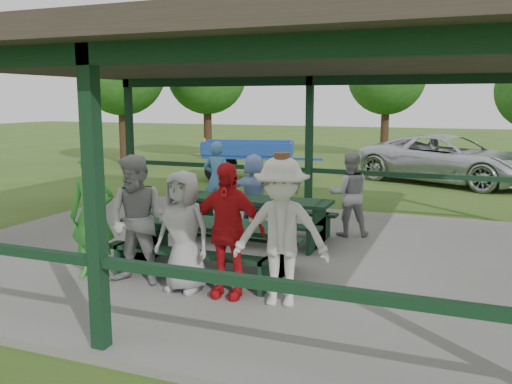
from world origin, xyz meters
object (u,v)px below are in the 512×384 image
at_px(spectator_blue, 217,179).
at_px(contestant_red, 227,230).
at_px(pickup_truck, 448,159).
at_px(spectator_grey, 349,194).
at_px(picnic_table_far, 255,213).
at_px(spectator_lblue, 254,191).
at_px(contestant_grey_left, 138,221).
at_px(contestant_grey_mid, 183,231).
at_px(farm_trailer, 249,159).
at_px(contestant_white_fedora, 281,232).
at_px(contestant_green, 93,216).
at_px(picnic_table_near, 207,240).

bearing_deg(spectator_blue, contestant_red, 109.71).
xyz_separation_m(contestant_red, pickup_truck, (2.22, 11.82, -0.21)).
relative_size(spectator_grey, pickup_truck, 0.29).
height_order(picnic_table_far, spectator_lblue, spectator_lblue).
height_order(contestant_grey_left, contestant_grey_mid, contestant_grey_left).
xyz_separation_m(contestant_grey_left, contestant_grey_mid, (0.70, -0.01, -0.09)).
height_order(contestant_grey_mid, farm_trailer, contestant_grey_mid).
xyz_separation_m(contestant_red, contestant_white_fedora, (0.74, -0.03, 0.05)).
xyz_separation_m(contestant_green, contestant_grey_mid, (1.46, -0.03, -0.09)).
bearing_deg(spectator_grey, contestant_white_fedora, 68.54).
xyz_separation_m(contestant_grey_mid, pickup_truck, (2.83, 11.84, -0.14)).
distance_m(contestant_red, pickup_truck, 12.03).
bearing_deg(contestant_red, spectator_blue, 114.27).
distance_m(contestant_green, farm_trailer, 10.40).
bearing_deg(contestant_white_fedora, farm_trailer, 104.76).
xyz_separation_m(spectator_blue, spectator_grey, (2.96, -0.60, -0.04)).
distance_m(contestant_green, spectator_blue, 4.27).
xyz_separation_m(picnic_table_far, spectator_blue, (-1.45, 1.49, 0.34)).
bearing_deg(contestant_green, pickup_truck, 54.32).
bearing_deg(spectator_lblue, contestant_grey_mid, 73.05).
relative_size(picnic_table_far, contestant_grey_left, 1.56).
height_order(contestant_white_fedora, farm_trailer, contestant_white_fedora).
bearing_deg(contestant_grey_left, contestant_red, -2.39).
bearing_deg(farm_trailer, spectator_grey, -67.80).
bearing_deg(contestant_red, contestant_grey_left, 178.12).
bearing_deg(pickup_truck, contestant_white_fedora, -164.52).
bearing_deg(contestant_grey_mid, contestant_white_fedora, 4.48).
bearing_deg(spectator_blue, spectator_grey, 161.38).
bearing_deg(spectator_lblue, picnic_table_far, 88.69).
distance_m(contestant_white_fedora, pickup_truck, 11.94).
xyz_separation_m(contestant_white_fedora, farm_trailer, (-4.61, 10.27, -0.34)).
relative_size(contestant_green, spectator_blue, 1.08).
relative_size(contestant_green, spectator_lblue, 1.20).
distance_m(contestant_red, spectator_lblue, 3.69).
relative_size(contestant_grey_mid, spectator_grey, 1.02).
height_order(picnic_table_far, contestant_red, contestant_red).
height_order(contestant_green, spectator_lblue, contestant_green).
xyz_separation_m(contestant_green, contestant_white_fedora, (2.80, -0.04, 0.03)).
relative_size(picnic_table_far, spectator_blue, 1.69).
height_order(picnic_table_far, contestant_grey_mid, contestant_grey_mid).
bearing_deg(picnic_table_far, spectator_lblue, 112.54).
distance_m(contestant_grey_left, pickup_truck, 12.35).
bearing_deg(pickup_truck, spectator_grey, -167.37).
xyz_separation_m(picnic_table_near, contestant_grey_mid, (0.08, -0.82, 0.32)).
height_order(contestant_red, spectator_lblue, contestant_red).
xyz_separation_m(contestant_grey_mid, contestant_red, (0.61, 0.02, 0.06)).
relative_size(contestant_red, spectator_lblue, 1.17).
bearing_deg(pickup_truck, contestant_grey_left, -173.94).
height_order(spectator_blue, spectator_grey, spectator_blue).
relative_size(contestant_red, spectator_blue, 1.06).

